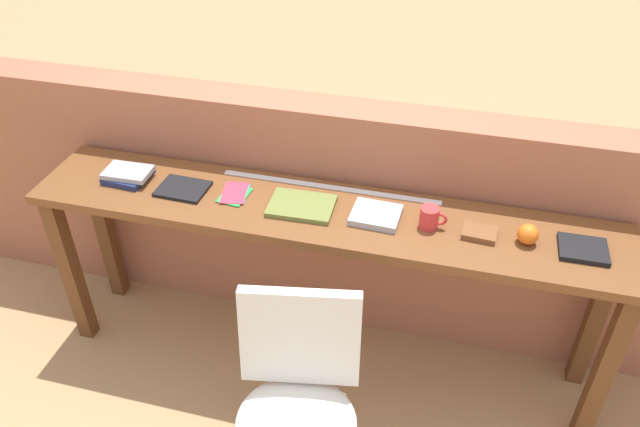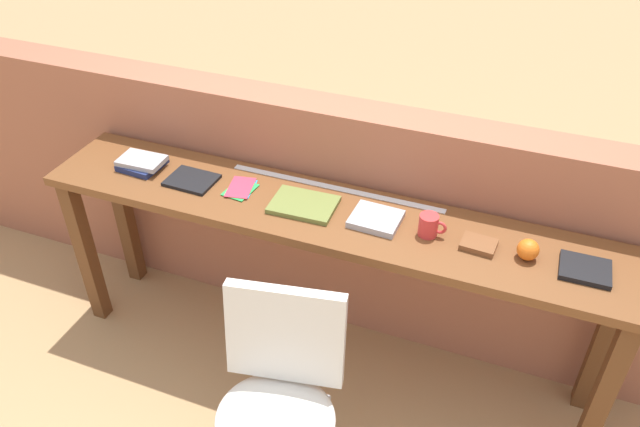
% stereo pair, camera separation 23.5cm
% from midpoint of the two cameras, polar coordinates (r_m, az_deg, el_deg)
% --- Properties ---
extents(ground_plane, '(40.00, 40.00, 0.00)m').
position_cam_midpoint_polar(ground_plane, '(2.98, 0.55, -16.91)').
color(ground_plane, tan).
extents(brick_wall_back, '(6.00, 0.20, 1.19)m').
position_cam_midpoint_polar(brick_wall_back, '(2.99, 4.96, -0.65)').
color(brick_wall_back, '#9E5B42').
rests_on(brick_wall_back, ground).
extents(sideboard, '(2.50, 0.44, 0.88)m').
position_cam_midpoint_polar(sideboard, '(2.64, 2.95, -2.28)').
color(sideboard, brown).
rests_on(sideboard, ground).
extents(chair_white_moulded, '(0.51, 0.52, 0.89)m').
position_cam_midpoint_polar(chair_white_moulded, '(2.35, -0.81, -15.97)').
color(chair_white_moulded, silver).
rests_on(chair_white_moulded, ground).
extents(book_stack_leftmost, '(0.20, 0.18, 0.05)m').
position_cam_midpoint_polar(book_stack_leftmost, '(2.90, -13.76, 4.47)').
color(book_stack_leftmost, navy).
rests_on(book_stack_leftmost, sideboard).
extents(magazine_cycling, '(0.21, 0.17, 0.02)m').
position_cam_midpoint_polar(magazine_cycling, '(2.76, -9.28, 2.95)').
color(magazine_cycling, black).
rests_on(magazine_cycling, sideboard).
extents(pamphlet_pile_colourful, '(0.13, 0.18, 0.01)m').
position_cam_midpoint_polar(pamphlet_pile_colourful, '(2.68, -4.78, 2.23)').
color(pamphlet_pile_colourful, '#3399D8').
rests_on(pamphlet_pile_colourful, sideboard).
extents(book_open_centre, '(0.27, 0.20, 0.02)m').
position_cam_midpoint_polar(book_open_centre, '(2.57, 1.11, 0.72)').
color(book_open_centre, olive).
rests_on(book_open_centre, sideboard).
extents(book_grey_hardcover, '(0.20, 0.18, 0.03)m').
position_cam_midpoint_polar(book_grey_hardcover, '(2.50, 7.82, -0.59)').
color(book_grey_hardcover, '#9E9EA3').
rests_on(book_grey_hardcover, sideboard).
extents(mug, '(0.11, 0.08, 0.09)m').
position_cam_midpoint_polar(mug, '(2.46, 12.66, -1.16)').
color(mug, red).
rests_on(mug, sideboard).
extents(leather_journal_brown, '(0.14, 0.11, 0.02)m').
position_cam_midpoint_polar(leather_journal_brown, '(2.47, 16.98, -2.84)').
color(leather_journal_brown, brown).
rests_on(leather_journal_brown, sideboard).
extents(sports_ball_small, '(0.08, 0.08, 0.08)m').
position_cam_midpoint_polar(sports_ball_small, '(2.46, 21.13, -3.20)').
color(sports_ball_small, orange).
rests_on(sports_ball_small, sideboard).
extents(book_repair_rightmost, '(0.18, 0.16, 0.02)m').
position_cam_midpoint_polar(book_repair_rightmost, '(2.50, 25.62, -4.74)').
color(book_repair_rightmost, black).
rests_on(book_repair_rightmost, sideboard).
extents(ruler_metal_back_edge, '(0.96, 0.03, 0.00)m').
position_cam_midpoint_polar(ruler_metal_back_edge, '(2.69, 3.92, 2.26)').
color(ruler_metal_back_edge, silver).
rests_on(ruler_metal_back_edge, sideboard).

